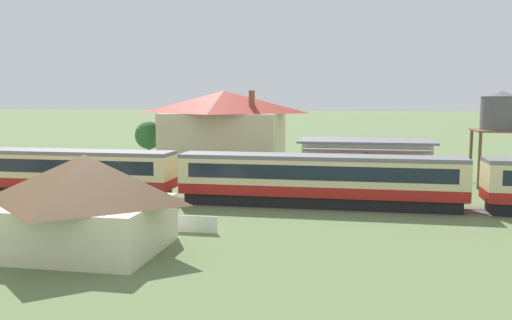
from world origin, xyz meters
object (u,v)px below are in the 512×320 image
Objects in this scene: passenger_train at (323,178)px; station_house_red_roof at (224,130)px; cottage_brown_roof at (86,201)px; water_tower at (500,113)px; parked_car_black at (145,211)px; yard_tree_2 at (149,135)px; parked_car_yellow at (5,204)px; station_building at (366,163)px.

station_house_red_roof reaches higher than passenger_train.
cottage_brown_roof is at bearing -88.95° from station_house_red_roof.
passenger_train is 8.16× the size of station_house_red_roof.
water_tower is 38.33m from cottage_brown_roof.
yard_tree_2 reaches higher than parked_car_black.
station_house_red_roof is at bearing 72.90° from parked_car_yellow.
cottage_brown_roof reaches higher than parked_car_black.
yard_tree_2 reaches higher than parked_car_yellow.
station_house_red_roof reaches higher than station_building.
parked_car_black is (0.12, 7.80, -2.16)m from cottage_brown_roof.
station_building is 28.36m from cottage_brown_roof.
passenger_train is 20.26m from water_tower.
station_building is at bearing -20.30° from yard_tree_2.
station_house_red_roof reaches higher than yard_tree_2.
station_building is 1.42× the size of cottage_brown_roof.
parked_car_yellow is at bearing 143.05° from cottage_brown_roof.
passenger_train reaches higher than parked_car_black.
parked_car_yellow is at bearing -148.29° from station_building.
parked_car_yellow is (-25.80, -15.94, -1.67)m from station_building.
station_house_red_roof is 9.20m from yard_tree_2.
cottage_brown_roof is 2.05× the size of parked_car_yellow.
station_house_red_roof is at bearing -2.72° from yard_tree_2.
cottage_brown_roof is at bearing -135.15° from water_tower.
cottage_brown_roof reaches higher than parked_car_yellow.
yard_tree_2 is (-21.44, 18.75, 1.67)m from passenger_train.
passenger_train is 13.07× the size of cottage_brown_roof.
station_house_red_roof is 3.28× the size of parked_car_yellow.
cottage_brown_roof is (-14.99, -24.07, 0.49)m from station_building.
passenger_train is at bearing 21.12° from parked_car_yellow.
cottage_brown_roof is 8.10m from parked_car_black.
parked_car_yellow is (-37.83, -18.75, -6.23)m from water_tower.
station_house_red_roof is 32.85m from cottage_brown_roof.
parked_car_black is (-26.91, -19.08, -6.23)m from water_tower.
water_tower reaches higher than passenger_train.
passenger_train is 18.61m from cottage_brown_roof.
yard_tree_2 is at bearing 27.38° from parked_car_black.
water_tower is at bearing -12.06° from station_house_red_roof.
parked_car_black is at bearing 3.67° from parked_car_yellow.
passenger_train is 9.23× the size of station_building.
cottage_brown_roof is at bearing -73.64° from yard_tree_2.
passenger_train reaches higher than parked_car_yellow.
station_house_red_roof reaches higher than parked_car_black.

